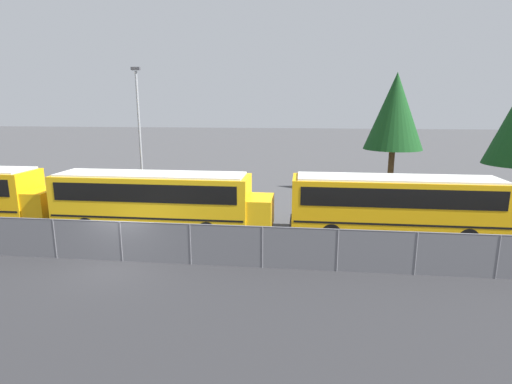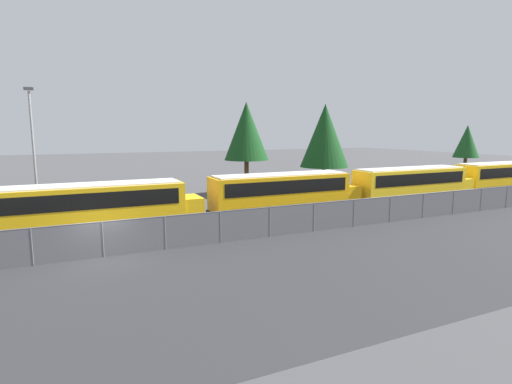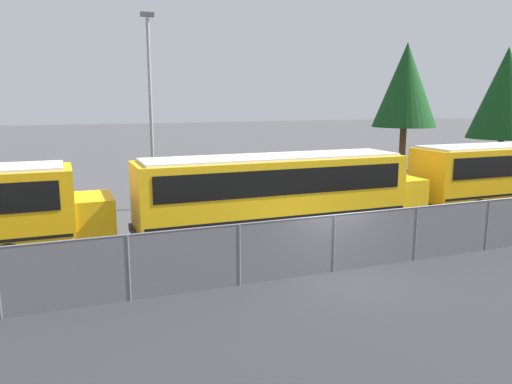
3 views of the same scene
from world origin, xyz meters
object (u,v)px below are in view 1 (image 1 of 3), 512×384
Objects in this scene: tree_0 at (395,112)px; school_bus_4 at (401,202)px; light_pole at (139,130)px; school_bus_3 at (157,197)px.

school_bus_4 is at bearing -99.14° from tree_0.
light_pole is 18.42m from tree_0.
tree_0 is at bearing 14.00° from light_pole.
school_bus_3 is 1.30× the size of tree_0.
school_bus_3 is 18.63m from tree_0.
light_pole reaches higher than tree_0.
light_pole is at bearing 117.93° from school_bus_3.
school_bus_3 is 1.28× the size of light_pole.
school_bus_3 is 1.00× the size of school_bus_4.
tree_0 reaches higher than school_bus_4.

